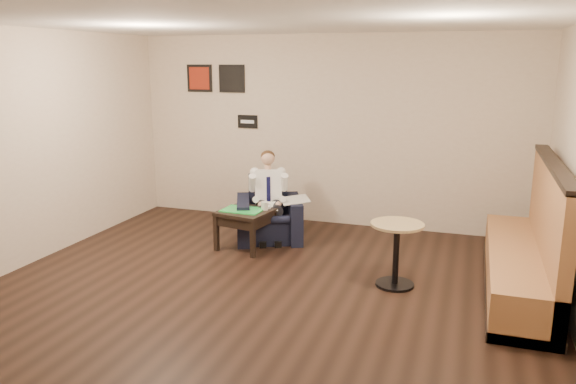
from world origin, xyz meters
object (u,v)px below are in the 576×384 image
(armchair, at_px, (269,209))
(cafe_table, at_px, (396,255))
(side_table, at_px, (246,229))
(green_folder, at_px, (243,210))
(coffee_mug, at_px, (265,206))
(smartphone, at_px, (257,207))
(banquette, at_px, (522,228))
(seated_man, at_px, (269,200))

(armchair, relative_size, cafe_table, 1.22)
(side_table, height_order, green_folder, green_folder)
(coffee_mug, height_order, smartphone, coffee_mug)
(banquette, bearing_deg, coffee_mug, 171.27)
(seated_man, bearing_deg, side_table, -141.21)
(armchair, height_order, cafe_table, armchair)
(armchair, distance_m, smartphone, 0.31)
(green_folder, xyz_separation_m, coffee_mug, (0.26, 0.11, 0.05))
(armchair, xyz_separation_m, green_folder, (-0.19, -0.48, 0.10))
(side_table, distance_m, smartphone, 0.32)
(seated_man, bearing_deg, green_folder, -144.53)
(smartphone, bearing_deg, coffee_mug, -7.10)
(coffee_mug, bearing_deg, armchair, 101.91)
(seated_man, xyz_separation_m, coffee_mug, (0.03, -0.26, -0.01))
(coffee_mug, relative_size, smartphone, 0.68)
(side_table, xyz_separation_m, green_folder, (-0.04, -0.02, 0.26))
(green_folder, relative_size, cafe_table, 0.72)
(armchair, bearing_deg, coffee_mug, -101.19)
(armchair, relative_size, green_folder, 1.70)
(cafe_table, bearing_deg, side_table, 161.84)
(smartphone, distance_m, banquette, 3.27)
(smartphone, bearing_deg, armchair, 98.57)
(seated_man, distance_m, green_folder, 0.45)
(cafe_table, bearing_deg, coffee_mug, 157.09)
(side_table, xyz_separation_m, cafe_table, (2.05, -0.67, 0.10))
(coffee_mug, relative_size, cafe_table, 0.15)
(cafe_table, bearing_deg, banquette, 13.20)
(green_folder, distance_m, banquette, 3.37)
(coffee_mug, bearing_deg, seated_man, 97.30)
(seated_man, relative_size, side_table, 1.84)
(green_folder, height_order, smartphone, green_folder)
(armchair, relative_size, smartphone, 5.45)
(coffee_mug, xyz_separation_m, banquette, (3.08, -0.47, 0.12))
(armchair, relative_size, banquette, 0.32)
(armchair, height_order, seated_man, seated_man)
(coffee_mug, relative_size, banquette, 0.04)
(green_folder, distance_m, smartphone, 0.22)
(seated_man, xyz_separation_m, banquette, (3.12, -0.74, 0.11))
(armchair, bearing_deg, side_table, -131.05)
(side_table, bearing_deg, cafe_table, -18.16)
(armchair, distance_m, banquette, 3.28)
(coffee_mug, bearing_deg, side_table, -156.63)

